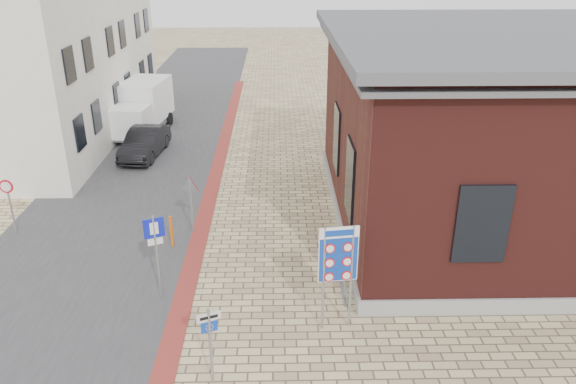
# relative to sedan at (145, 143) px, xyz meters

# --- Properties ---
(ground) EXTENTS (120.00, 120.00, 0.00)m
(ground) POSITION_rel_sedan_xyz_m (5.60, -13.95, -0.68)
(ground) COLOR tan
(ground) RESTS_ON ground
(road_strip) EXTENTS (7.00, 60.00, 0.02)m
(road_strip) POSITION_rel_sedan_xyz_m (0.10, 1.05, -0.67)
(road_strip) COLOR #38383A
(road_strip) RESTS_ON ground
(curb_strip) EXTENTS (0.60, 40.00, 0.02)m
(curb_strip) POSITION_rel_sedan_xyz_m (3.60, -3.95, -0.66)
(curb_strip) COLOR maroon
(curb_strip) RESTS_ON ground
(brick_building) EXTENTS (13.00, 13.00, 6.80)m
(brick_building) POSITION_rel_sedan_xyz_m (14.59, -6.95, 2.81)
(brick_building) COLOR gray
(brick_building) RESTS_ON ground
(townhouse_mid) EXTENTS (7.40, 6.40, 9.10)m
(townhouse_mid) POSITION_rel_sedan_xyz_m (-5.39, 4.05, 3.89)
(townhouse_mid) COLOR silver
(townhouse_mid) RESTS_ON ground
(townhouse_far) EXTENTS (7.40, 6.40, 8.30)m
(townhouse_far) POSITION_rel_sedan_xyz_m (-5.39, 10.05, 3.49)
(townhouse_far) COLOR silver
(townhouse_far) RESTS_ON ground
(bike_rack) EXTENTS (0.08, 1.80, 0.60)m
(bike_rack) POSITION_rel_sedan_xyz_m (8.25, -11.75, -0.42)
(bike_rack) COLOR slate
(bike_rack) RESTS_ON ground
(sedan) EXTENTS (1.85, 4.25, 1.36)m
(sedan) POSITION_rel_sedan_xyz_m (0.00, 0.00, 0.00)
(sedan) COLOR black
(sedan) RESTS_ON ground
(box_truck) EXTENTS (2.68, 5.36, 2.69)m
(box_truck) POSITION_rel_sedan_xyz_m (-0.88, 3.76, 0.71)
(box_truck) COLOR slate
(box_truck) RESTS_ON ground
(border_sign) EXTENTS (1.02, 0.19, 3.01)m
(border_sign) POSITION_rel_sedan_xyz_m (7.87, -13.45, 1.49)
(border_sign) COLOR gray
(border_sign) RESTS_ON ground
(essen_sign) EXTENTS (0.53, 0.24, 2.07)m
(essen_sign) POSITION_rel_sedan_xyz_m (4.80, -15.45, 0.66)
(essen_sign) COLOR gray
(essen_sign) RESTS_ON ground
(parking_sign) EXTENTS (0.55, 0.26, 2.62)m
(parking_sign) POSITION_rel_sedan_xyz_m (2.95, -11.95, 1.11)
(parking_sign) COLOR gray
(parking_sign) RESTS_ON ground
(yield_sign) EXTENTS (0.74, 0.21, 2.11)m
(yield_sign) POSITION_rel_sedan_xyz_m (3.34, -7.95, 0.91)
(yield_sign) COLOR gray
(yield_sign) RESTS_ON ground
(speed_sign) EXTENTS (0.49, 0.07, 2.07)m
(speed_sign) POSITION_rel_sedan_xyz_m (-2.90, -7.94, 0.68)
(speed_sign) COLOR gray
(speed_sign) RESTS_ON ground
(bollard) EXTENTS (0.13, 0.13, 1.13)m
(bollard) POSITION_rel_sedan_xyz_m (2.78, -8.95, -0.12)
(bollard) COLOR #DC5E0B
(bollard) RESTS_ON ground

